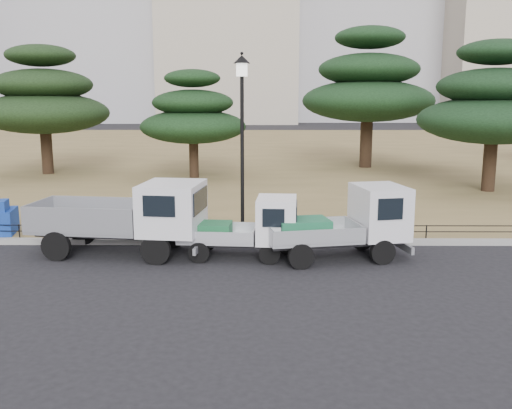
{
  "coord_description": "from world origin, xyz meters",
  "views": [
    {
      "loc": [
        0.11,
        -13.57,
        4.24
      ],
      "look_at": [
        0.0,
        2.0,
        1.3
      ],
      "focal_mm": 40.0,
      "sensor_mm": 36.0,
      "label": 1
    }
  ],
  "objects_px": {
    "truck_kei_rear": "(347,223)",
    "truck_kei_front": "(248,228)",
    "street_lamp": "(242,116)",
    "truck_large": "(129,214)"
  },
  "relations": [
    {
      "from": "truck_kei_rear",
      "to": "truck_kei_front",
      "type": "bearing_deg",
      "value": 167.71
    },
    {
      "from": "truck_kei_front",
      "to": "street_lamp",
      "type": "xyz_separation_m",
      "value": [
        -0.2,
        1.69,
        2.88
      ]
    },
    {
      "from": "truck_kei_front",
      "to": "truck_kei_rear",
      "type": "distance_m",
      "value": 2.62
    },
    {
      "from": "truck_kei_front",
      "to": "truck_kei_rear",
      "type": "bearing_deg",
      "value": 3.18
    },
    {
      "from": "truck_kei_front",
      "to": "truck_kei_rear",
      "type": "relative_size",
      "value": 0.81
    },
    {
      "from": "truck_kei_front",
      "to": "truck_kei_rear",
      "type": "height_order",
      "value": "truck_kei_rear"
    },
    {
      "from": "truck_large",
      "to": "truck_kei_rear",
      "type": "relative_size",
      "value": 1.22
    },
    {
      "from": "truck_kei_rear",
      "to": "street_lamp",
      "type": "distance_m",
      "value": 4.29
    },
    {
      "from": "street_lamp",
      "to": "truck_large",
      "type": "bearing_deg",
      "value": -155.37
    },
    {
      "from": "truck_large",
      "to": "truck_kei_front",
      "type": "distance_m",
      "value": 3.27
    }
  ]
}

